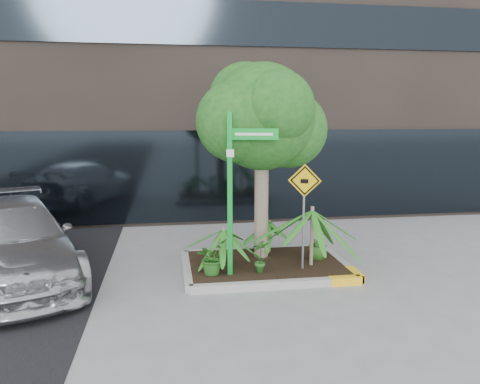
{
  "coord_description": "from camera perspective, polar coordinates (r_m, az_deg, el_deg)",
  "views": [
    {
      "loc": [
        -1.73,
        -8.71,
        3.13
      ],
      "look_at": [
        -0.33,
        0.2,
        1.64
      ],
      "focal_mm": 35.0,
      "sensor_mm": 36.0,
      "label": 1
    }
  ],
  "objects": [
    {
      "name": "palm_left",
      "position": [
        9.26,
        -2.03,
        -4.61
      ],
      "size": [
        0.89,
        0.89,
        0.99
      ],
      "color": "gray",
      "rests_on": "ground"
    },
    {
      "name": "palm_front",
      "position": [
        9.35,
        8.82,
        -2.22
      ],
      "size": [
        1.34,
        1.34,
        1.49
      ],
      "color": "gray",
      "rests_on": "ground"
    },
    {
      "name": "ground",
      "position": [
        9.42,
        2.23,
        -10.03
      ],
      "size": [
        80.0,
        80.0,
        0.0
      ],
      "primitive_type": "plane",
      "color": "gray",
      "rests_on": "ground"
    },
    {
      "name": "parked_car",
      "position": [
        10.01,
        -26.1,
        -5.4
      ],
      "size": [
        3.82,
        5.52,
        1.48
      ],
      "primitive_type": "imported",
      "rotation": [
        0.0,
        0.0,
        0.38
      ],
      "color": "#BAB9BF",
      "rests_on": "ground"
    },
    {
      "name": "shrub_d",
      "position": [
        10.42,
        3.28,
        -5.24
      ],
      "size": [
        0.55,
        0.55,
        0.7
      ],
      "primitive_type": "imported",
      "rotation": [
        0.0,
        0.0,
        5.42
      ],
      "color": "#1F6B1E",
      "rests_on": "planter"
    },
    {
      "name": "tree",
      "position": [
        9.66,
        2.67,
        9.13
      ],
      "size": [
        2.82,
        2.5,
        4.23
      ],
      "color": "gray",
      "rests_on": "ground"
    },
    {
      "name": "planter",
      "position": [
        9.68,
        3.28,
        -8.85
      ],
      "size": [
        3.35,
        2.36,
        0.15
      ],
      "color": "#9E9E99",
      "rests_on": "ground"
    },
    {
      "name": "shrub_c",
      "position": [
        9.01,
        2.52,
        -7.73
      ],
      "size": [
        0.41,
        0.41,
        0.66
      ],
      "primitive_type": "imported",
      "rotation": [
        0.0,
        0.0,
        3.33
      ],
      "color": "#25611E",
      "rests_on": "planter"
    },
    {
      "name": "shrub_b",
      "position": [
        9.95,
        9.47,
        -6.06
      ],
      "size": [
        0.44,
        0.44,
        0.7
      ],
      "primitive_type": "imported",
      "rotation": [
        0.0,
        0.0,
        1.69
      ],
      "color": "#2D621D",
      "rests_on": "planter"
    },
    {
      "name": "palm_back",
      "position": [
        10.29,
        3.58,
        -3.74
      ],
      "size": [
        0.78,
        0.78,
        0.87
      ],
      "color": "gray",
      "rests_on": "ground"
    },
    {
      "name": "shrub_a",
      "position": [
        8.93,
        -3.48,
        -7.94
      ],
      "size": [
        0.79,
        0.79,
        0.65
      ],
      "primitive_type": "imported",
      "rotation": [
        0.0,
        0.0,
        1.06
      ],
      "color": "#245F1B",
      "rests_on": "planter"
    },
    {
      "name": "street_sign_post",
      "position": [
        8.62,
        -0.79,
        1.65
      ],
      "size": [
        0.92,
        1.07,
        3.19
      ],
      "rotation": [
        0.0,
        0.0,
        -0.23
      ],
      "color": "#0D8F27",
      "rests_on": "ground"
    },
    {
      "name": "cattle_sign",
      "position": [
        9.02,
        7.83,
        -0.82
      ],
      "size": [
        0.59,
        0.26,
        2.07
      ],
      "rotation": [
        0.0,
        0.0,
        -0.4
      ],
      "color": "slate",
      "rests_on": "ground"
    }
  ]
}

